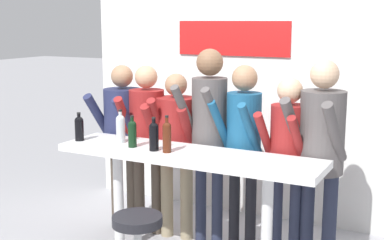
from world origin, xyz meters
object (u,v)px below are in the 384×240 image
tasting_table (187,172)px  person_far_right (321,143)px  wine_bottle_0 (154,135)px  wine_bottle_1 (121,127)px  person_center_left (176,139)px  wine_bottle_3 (79,127)px  wine_bottle_2 (132,132)px  person_left (147,131)px  person_far_left (123,129)px  wine_bottle_4 (167,136)px  person_center (209,124)px  person_center_right (243,137)px  person_right (287,149)px

tasting_table → person_far_right: 1.11m
wine_bottle_0 → wine_bottle_1: 0.44m
person_center_left → wine_bottle_3: (-0.65, -0.60, 0.16)m
wine_bottle_2 → wine_bottle_1: bearing=151.6°
person_far_right → wine_bottle_0: 1.36m
person_center_left → person_left: bearing=178.0°
tasting_table → person_far_left: size_ratio=1.37×
wine_bottle_2 → wine_bottle_3: 0.56m
person_far_left → wine_bottle_4: bearing=-30.0°
person_center → person_center_right: size_ratio=1.08×
person_left → person_center: bearing=-13.9°
tasting_table → wine_bottle_0: size_ratio=8.04×
person_right → person_far_left: bearing=-175.7°
tasting_table → wine_bottle_2: 0.58m
person_left → wine_bottle_1: person_left is taller
tasting_table → person_center: bearing=93.9°
person_far_left → wine_bottle_1: 0.58m
person_left → person_center_left: 0.32m
wine_bottle_1 → wine_bottle_3: 0.38m
person_far_left → wine_bottle_3: person_far_left is taller
wine_bottle_1 → wine_bottle_3: (-0.37, -0.11, -0.01)m
wine_bottle_2 → wine_bottle_4: size_ratio=0.89×
person_center → wine_bottle_3: (-1.01, -0.55, -0.02)m
person_right → wine_bottle_4: bearing=-140.6°
tasting_table → wine_bottle_1: 0.75m
wine_bottle_2 → person_center_right: bearing=34.5°
person_center_right → person_center: bearing=-173.4°
tasting_table → person_right: person_right is taller
person_left → person_center_left: size_ratio=1.04×
person_far_right → person_center_left: bearing=-172.3°
person_center_left → wine_bottle_1: person_center_left is taller
person_far_left → person_center_left: person_far_left is taller
person_far_left → person_right: (1.69, -0.04, -0.00)m
person_left → person_right: person_left is taller
wine_bottle_3 → person_center_right: bearing=22.3°
wine_bottle_2 → wine_bottle_4: bearing=-4.2°
person_center_left → person_right: 1.10m
person_far_right → wine_bottle_2: size_ratio=6.50×
wine_bottle_0 → person_center_left: bearing=102.5°
person_center_left → wine_bottle_4: (0.26, -0.62, 0.18)m
person_far_right → person_right: bearing=-170.4°
person_center_right → person_far_right: size_ratio=0.96×
person_left → wine_bottle_4: (0.57, -0.60, 0.13)m
person_left → wine_bottle_3: size_ratio=6.50×
wine_bottle_3 → tasting_table: bearing=4.3°
wine_bottle_1 → wine_bottle_2: bearing=-28.4°
person_center_left → person_center: bearing=-13.6°
person_center_left → wine_bottle_1: (-0.28, -0.49, 0.17)m
person_center_left → wine_bottle_1: bearing=-125.6°
person_right → wine_bottle_2: person_right is taller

